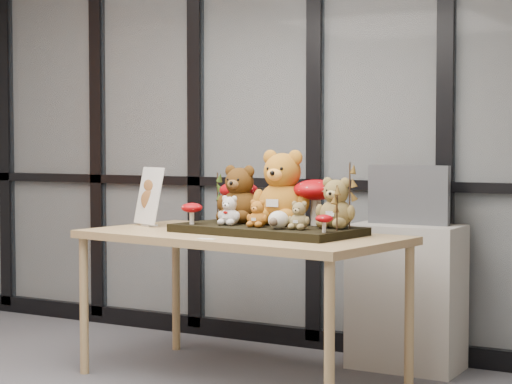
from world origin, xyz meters
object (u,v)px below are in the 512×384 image
Objects in this scene: mushroom_back_left at (239,199)px; cabinet at (406,297)px; bear_small_yellow at (258,212)px; bear_white_bow at (230,209)px; bear_beige_small at (299,214)px; plush_cream_hedgehog at (278,219)px; diorama_tray at (267,230)px; display_table at (240,245)px; mushroom_front_left at (192,212)px; mushroom_back_right at (316,200)px; sign_holder at (149,198)px; bear_brown_medium at (240,191)px; mushroom_front_right at (324,222)px; bear_pooh_yellow at (283,184)px; monitor at (408,195)px; bear_tan_back at (336,200)px.

mushroom_back_left is 1.12m from cabinet.
bear_white_bow reaches higher than bear_small_yellow.
bear_beige_small is 0.11m from plush_cream_hedgehog.
diorama_tray is 0.14m from bear_small_yellow.
mushroom_front_left is (-0.26, -0.08, 0.17)m from display_table.
sign_holder reaches higher than mushroom_back_right.
mushroom_back_right is (0.46, 0.03, -0.04)m from bear_brown_medium.
mushroom_front_right is (0.57, -0.14, 0.16)m from display_table.
sign_holder is (-0.83, 0.16, 0.04)m from bear_small_yellow.
mushroom_front_right is at bearing -3.04° from bear_white_bow.
bear_brown_medium is (-0.27, 0.00, -0.05)m from bear_pooh_yellow.
display_table is 0.33m from mushroom_front_left.
bear_white_bow is 0.32m from mushroom_back_left.
monitor is (0.85, 0.49, 0.02)m from mushroom_back_left.
bear_pooh_yellow is 0.21m from mushroom_back_right.
sign_holder is at bearing 156.07° from mushroom_front_left.
mushroom_front_left is (-0.40, -0.12, 0.09)m from diorama_tray.
bear_pooh_yellow is 0.35m from bear_beige_small.
plush_cream_hedgehog is (0.34, -0.08, -0.04)m from bear_white_bow.
bear_pooh_yellow is 0.38m from mushroom_back_left.
bear_tan_back reaches higher than plush_cream_hedgehog.
display_table is 0.41m from bear_pooh_yellow.
cabinet is (0.39, 0.84, -0.50)m from plush_cream_hedgehog.
mushroom_back_left is 0.98m from monitor.
bear_pooh_yellow is 2.80× the size of bear_small_yellow.
bear_small_yellow is 0.26m from bear_beige_small.
mushroom_back_right is (0.36, 0.19, 0.25)m from display_table.
monitor reaches higher than mushroom_back_right.
bear_brown_medium reaches higher than display_table.
sign_holder is (-1.05, -0.08, -0.02)m from mushroom_back_right.
mushroom_front_right is (0.39, -0.30, -0.18)m from bear_pooh_yellow.
display_table is 4.11× the size of bear_pooh_yellow.
mushroom_back_right is 0.68m from mushroom_front_left.
bear_tan_back reaches higher than cabinet.
diorama_tray is 9.58× the size of plush_cream_hedgehog.
bear_pooh_yellow is 0.36m from bear_tan_back.
monitor is (0.54, 0.81, 0.07)m from bear_small_yellow.
bear_pooh_yellow is (0.18, 0.16, 0.33)m from display_table.
bear_small_yellow is at bearing -151.38° from bear_tan_back.
plush_cream_hedgehog is 0.28m from mushroom_front_right.
display_table is at bearing -161.61° from bear_tan_back.
mushroom_front_right is (0.83, -0.06, -0.02)m from mushroom_front_left.
bear_beige_small is 0.19m from mushroom_front_right.
bear_pooh_yellow reaches higher than bear_brown_medium.
diorama_tray is at bearing 162.59° from bear_beige_small.
diorama_tray is 0.42m from bear_tan_back.
bear_brown_medium reaches higher than bear_beige_small.
mushroom_front_right reaches higher than display_table.
mushroom_back_left is (-0.70, 0.18, -0.02)m from bear_tan_back.
bear_pooh_yellow is 2.54× the size of bear_white_bow.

